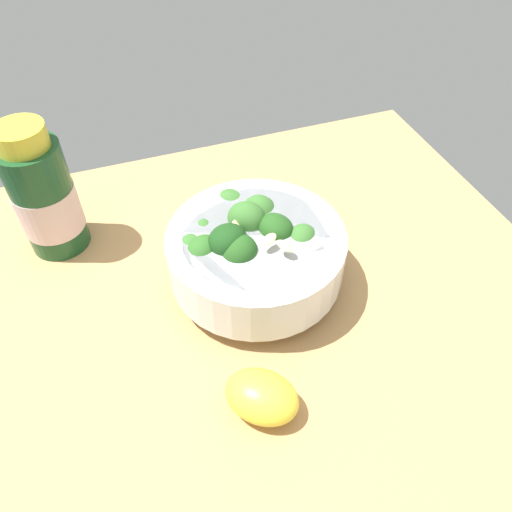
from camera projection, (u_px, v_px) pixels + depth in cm
name	position (u px, v px, depth cm)	size (l,w,h in cm)	color
ground_plane	(278.00, 327.00, 51.85)	(63.91, 63.91, 3.10)	tan
bowl_of_broccoli	(253.00, 250.00, 50.90)	(18.49, 18.08, 9.47)	white
lemon_wedge	(262.00, 396.00, 42.65)	(6.63, 4.91, 3.79)	yellow
bottle_tall	(45.00, 197.00, 53.46)	(6.67, 6.67, 15.42)	#194723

